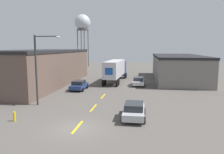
{
  "coord_description": "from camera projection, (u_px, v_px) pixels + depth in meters",
  "views": [
    {
      "loc": [
        5.23,
        -16.15,
        6.43
      ],
      "look_at": [
        0.74,
        14.74,
        2.18
      ],
      "focal_mm": 35.0,
      "sensor_mm": 36.0,
      "label": 1
    }
  ],
  "objects": [
    {
      "name": "water_tower",
      "position": [
        82.0,
        23.0,
        73.41
      ],
      "size": [
        5.31,
        5.31,
        17.42
      ],
      "color": "#47474C",
      "rests_on": "ground_plane"
    },
    {
      "name": "warehouse_left",
      "position": [
        41.0,
        67.0,
        37.68
      ],
      "size": [
        9.66,
        26.29,
        6.0
      ],
      "color": "brown",
      "rests_on": "ground_plane"
    },
    {
      "name": "street_lamp",
      "position": [
        39.0,
        64.0,
        23.93
      ],
      "size": [
        3.0,
        0.32,
        7.76
      ],
      "color": "#2D2D30",
      "rests_on": "ground_plane"
    },
    {
      "name": "semi_truck",
      "position": [
        116.0,
        69.0,
        41.1
      ],
      "size": [
        3.25,
        12.87,
        4.03
      ],
      "rotation": [
        0.0,
        0.0,
        -0.05
      ],
      "color": "navy",
      "rests_on": "ground_plane"
    },
    {
      "name": "fire_hydrant",
      "position": [
        14.0,
        116.0,
        19.12
      ],
      "size": [
        0.22,
        0.22,
        0.88
      ],
      "color": "gold",
      "rests_on": "ground_plane"
    },
    {
      "name": "warehouse_right",
      "position": [
        177.0,
        67.0,
        43.51
      ],
      "size": [
        8.86,
        21.8,
        4.9
      ],
      "color": "slate",
      "rests_on": "ground_plane"
    },
    {
      "name": "road_centerline",
      "position": [
        93.0,
        108.0,
        23.36
      ],
      "size": [
        0.2,
        14.33,
        0.01
      ],
      "color": "gold",
      "rests_on": "ground_plane"
    },
    {
      "name": "parked_car_right_near",
      "position": [
        134.0,
        110.0,
        19.83
      ],
      "size": [
        2.08,
        4.29,
        1.45
      ],
      "color": "#B2B2B7",
      "rests_on": "ground_plane"
    },
    {
      "name": "parked_car_right_far",
      "position": [
        139.0,
        81.0,
        36.89
      ],
      "size": [
        2.08,
        4.29,
        1.45
      ],
      "color": "silver",
      "rests_on": "ground_plane"
    },
    {
      "name": "ground_plane",
      "position": [
        76.0,
        128.0,
        17.45
      ],
      "size": [
        160.0,
        160.0,
        0.0
      ],
      "primitive_type": "plane",
      "color": "#56514C"
    },
    {
      "name": "parked_car_left_far",
      "position": [
        79.0,
        85.0,
        33.19
      ],
      "size": [
        2.08,
        4.29,
        1.45
      ],
      "color": "navy",
      "rests_on": "ground_plane"
    }
  ]
}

